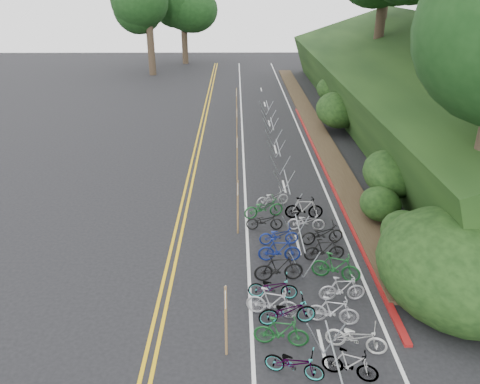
# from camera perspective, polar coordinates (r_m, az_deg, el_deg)

# --- Properties ---
(ground) EXTENTS (120.00, 120.00, 0.00)m
(ground) POSITION_cam_1_polar(r_m,az_deg,el_deg) (16.29, -2.34, -13.74)
(ground) COLOR black
(ground) RESTS_ON ground
(road_markings) EXTENTS (7.47, 80.00, 0.01)m
(road_markings) POSITION_cam_1_polar(r_m,az_deg,el_deg) (25.00, -0.25, 0.76)
(road_markings) COLOR gold
(road_markings) RESTS_ON ground
(red_curb) EXTENTS (0.25, 28.00, 0.10)m
(red_curb) POSITION_cam_1_polar(r_m,az_deg,el_deg) (27.23, 10.46, 2.49)
(red_curb) COLOR maroon
(red_curb) RESTS_ON ground
(embankment) EXTENTS (14.30, 48.14, 9.11)m
(embankment) POSITION_cam_1_polar(r_m,az_deg,el_deg) (34.98, 20.66, 10.58)
(embankment) COLOR black
(embankment) RESTS_ON ground
(bike_rack_front) EXTENTS (1.14, 2.73, 1.16)m
(bike_rack_front) POSITION_cam_1_polar(r_m,az_deg,el_deg) (13.35, 11.39, -19.93)
(bike_rack_front) COLOR gray
(bike_rack_front) RESTS_ON ground
(bike_racks_rest) EXTENTS (1.14, 23.00, 1.17)m
(bike_racks_rest) POSITION_cam_1_polar(r_m,az_deg,el_deg) (27.50, 4.67, 4.84)
(bike_racks_rest) COLOR gray
(bike_racks_rest) RESTS_ON ground
(signpost_near) EXTENTS (0.08, 0.40, 2.41)m
(signpost_near) POSITION_cam_1_polar(r_m,az_deg,el_deg) (13.69, -1.73, -14.95)
(signpost_near) COLOR brown
(signpost_near) RESTS_ON ground
(signposts_rest) EXTENTS (0.08, 18.40, 2.50)m
(signposts_rest) POSITION_cam_1_polar(r_m,az_deg,el_deg) (28.14, -0.37, 6.63)
(signposts_rest) COLOR brown
(signposts_rest) RESTS_ON ground
(bike_front) EXTENTS (0.93, 1.82, 1.05)m
(bike_front) POSITION_cam_1_polar(r_m,az_deg,el_deg) (15.62, 3.97, -13.27)
(bike_front) COLOR #9E9EA3
(bike_front) RESTS_ON ground
(bike_valet) EXTENTS (3.49, 12.49, 1.09)m
(bike_valet) POSITION_cam_1_polar(r_m,az_deg,el_deg) (17.77, 7.25, -8.42)
(bike_valet) COLOR slate
(bike_valet) RESTS_ON ground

